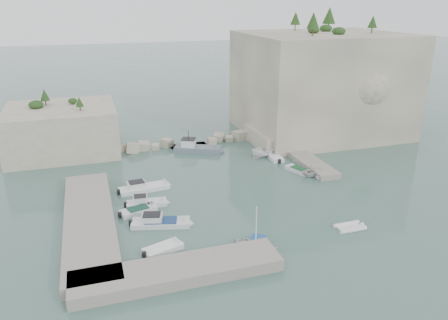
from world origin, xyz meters
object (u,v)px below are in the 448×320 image
object	(u,v)px
tender_east_b	(298,172)
motorboat_e	(163,251)
tender_east_a	(312,176)
work_boat	(198,152)
motorboat_a	(145,190)
tender_east_d	(265,156)
motorboat_d	(161,225)
inflatable_dinghy	(350,229)
tender_east_c	(274,158)
motorboat_c	(138,213)
rowboat	(256,249)
motorboat_b	(147,206)

from	to	relation	value
tender_east_b	motorboat_e	bearing A→B (deg)	103.22
tender_east_a	work_boat	distance (m)	18.75
motorboat_a	motorboat_e	xyz separation A→B (m)	(-0.28, -14.58, 0.00)
tender_east_d	work_boat	size ratio (longest dim) A/B	0.61
motorboat_d	inflatable_dinghy	world-z (taller)	motorboat_d
motorboat_d	tender_east_c	world-z (taller)	motorboat_d
motorboat_a	motorboat_d	xyz separation A→B (m)	(0.41, -9.52, 0.00)
motorboat_c	tender_east_b	bearing A→B (deg)	-2.09
tender_east_d	work_boat	bearing A→B (deg)	45.49
motorboat_e	tender_east_b	xyz separation A→B (m)	(21.28, 14.27, 0.00)
work_boat	tender_east_a	bearing A→B (deg)	-24.93
motorboat_a	tender_east_b	xyz separation A→B (m)	(21.00, -0.31, 0.00)
motorboat_a	motorboat_e	distance (m)	14.59
inflatable_dinghy	work_boat	world-z (taller)	work_boat
tender_east_b	work_boat	size ratio (longest dim) A/B	0.54
rowboat	tender_east_c	world-z (taller)	rowboat
motorboat_a	motorboat_d	distance (m)	9.53
motorboat_a	motorboat_e	size ratio (longest dim) A/B	1.65
motorboat_c	tender_east_d	size ratio (longest dim) A/B	0.92
motorboat_c	tender_east_d	distance (m)	24.22
motorboat_e	tender_east_c	distance (m)	28.81
tender_east_b	tender_east_d	world-z (taller)	tender_east_d
motorboat_e	work_boat	world-z (taller)	work_boat
tender_east_c	work_boat	bearing A→B (deg)	61.96
work_boat	tender_east_c	bearing A→B (deg)	-6.66
motorboat_b	tender_east_d	bearing A→B (deg)	35.22
motorboat_a	rowboat	bearing A→B (deg)	-70.43
motorboat_b	tender_east_a	world-z (taller)	tender_east_a
rowboat	tender_east_d	world-z (taller)	tender_east_d
tender_east_c	motorboat_d	bearing A→B (deg)	131.57
rowboat	tender_east_a	size ratio (longest dim) A/B	1.21
tender_east_a	tender_east_b	size ratio (longest dim) A/B	0.83
rowboat	inflatable_dinghy	bearing A→B (deg)	-54.41
tender_east_a	work_boat	xyz separation A→B (m)	(-12.08, 14.35, 0.00)
tender_east_a	inflatable_dinghy	bearing A→B (deg)	163.57
tender_east_c	tender_east_d	world-z (taller)	tender_east_d
motorboat_a	tender_east_c	bearing A→B (deg)	9.76
motorboat_c	tender_east_b	xyz separation A→B (m)	(22.52, 5.63, 0.00)
tender_east_a	tender_east_b	distance (m)	2.24
motorboat_e	work_boat	size ratio (longest dim) A/B	0.52
motorboat_d	motorboat_e	distance (m)	5.12
motorboat_d	rowboat	xyz separation A→B (m)	(7.80, -7.32, 0.00)
inflatable_dinghy	tender_east_a	size ratio (longest dim) A/B	0.95
inflatable_dinghy	tender_east_d	world-z (taller)	tender_east_d
tender_east_c	motorboat_c	bearing A→B (deg)	122.17
motorboat_c	work_boat	bearing A→B (deg)	41.37
tender_east_a	motorboat_c	bearing A→B (deg)	94.86
motorboat_c	tender_east_a	xyz separation A→B (m)	(23.54, 3.64, 0.00)
tender_east_a	tender_east_c	distance (m)	8.35
inflatable_dinghy	rowboat	bearing A→B (deg)	-177.28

